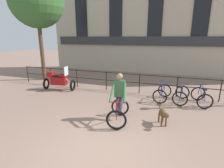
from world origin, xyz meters
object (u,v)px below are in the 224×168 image
cyclist_with_bike (119,100)px  parked_bicycle_near_lamp (162,93)px  parked_motorcycle (59,80)px  parked_bicycle_mid_left (181,95)px  parked_bicycle_mid_right (201,97)px  dog (163,114)px

cyclist_with_bike → parked_bicycle_near_lamp: cyclist_with_bike is taller
parked_motorcycle → parked_bicycle_mid_left: 6.50m
parked_bicycle_mid_left → parked_bicycle_mid_right: same height
parked_motorcycle → parked_bicycle_mid_left: parked_motorcycle is taller
parked_bicycle_near_lamp → parked_bicycle_mid_right: (1.67, -0.00, 0.00)m
dog → parked_bicycle_mid_left: size_ratio=0.68×
cyclist_with_bike → parked_bicycle_near_lamp: bearing=53.1°
dog → parked_bicycle_mid_right: parked_bicycle_mid_right is taller
cyclist_with_bike → dog: 1.58m
dog → parked_bicycle_near_lamp: (-0.20, 2.52, -0.04)m
parked_motorcycle → parked_bicycle_mid_right: (7.33, 0.19, -0.20)m
dog → cyclist_with_bike: bearing=163.2°
parked_motorcycle → parked_bicycle_mid_left: size_ratio=1.53×
dog → parked_bicycle_mid_left: (0.63, 2.52, -0.04)m
dog → parked_motorcycle: size_ratio=0.44×
cyclist_with_bike → parked_bicycle_mid_left: 3.46m
cyclist_with_bike → parked_bicycle_near_lamp: (1.33, 2.67, -0.41)m
cyclist_with_bike → parked_motorcycle: (-4.33, 2.48, -0.20)m
parked_bicycle_mid_left → cyclist_with_bike: bearing=58.5°
cyclist_with_bike → dog: size_ratio=2.12×
parked_bicycle_mid_left → parked_bicycle_mid_right: size_ratio=1.00×
parked_bicycle_near_lamp → parked_bicycle_mid_left: size_ratio=1.01×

